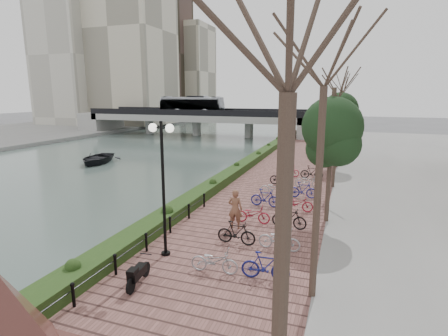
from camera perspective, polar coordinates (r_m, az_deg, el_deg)
The scene contains 13 objects.
ground at distance 13.74m, azimuth -24.65°, elevation -18.34°, with size 220.00×220.00×0.00m, color #59595B.
river_water at distance 41.39m, azimuth -15.75°, elevation 2.18°, with size 30.00×130.00×0.02m, color #4E625A.
promenade at distance 26.98m, azimuth 8.91°, elevation -2.03°, with size 8.00×75.00×0.50m, color brown.
hedge at distance 30.00m, azimuth 3.45°, elevation 0.58°, with size 1.10×56.00×0.60m, color #1A3513.
chain_fence at distance 13.89m, azimuth -14.79°, elevation -13.32°, with size 0.10×14.10×0.70m.
lamppost at distance 13.20m, azimuth -10.03°, elevation 1.08°, with size 1.02×0.32×5.23m.
motorcycle at distance 12.33m, azimuth -13.80°, elevation -16.24°, with size 0.43×1.37×0.85m, color black, non-canonical shape.
pedestrian at distance 16.43m, azimuth 1.84°, elevation -6.70°, with size 0.68×0.45×1.88m, color brown.
bicycle_parking at distance 19.52m, azimuth 9.21°, elevation -5.25°, with size 2.40×17.32×1.00m.
street_trees at distance 21.18m, azimuth 17.44°, elevation 3.24°, with size 3.20×37.12×6.80m.
bridge at distance 58.47m, azimuth -4.67°, elevation 8.62°, with size 36.00×10.77×6.50m.
boat at distance 36.65m, azimuth -20.05°, elevation 1.52°, with size 3.53×4.94×1.02m, color black.
far_buildings at distance 90.17m, azimuth -15.31°, elevation 17.50°, with size 35.00×38.00×38.00m.
Camera 1 is at (8.70, -8.28, 6.67)m, focal length 28.00 mm.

